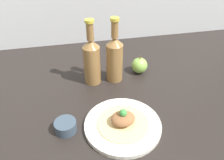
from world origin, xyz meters
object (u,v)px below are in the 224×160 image
object	(u,v)px
plate	(123,124)
plated_food	(123,120)
cider_bottle_left	(92,60)
cider_bottle_right	(115,57)
apple	(139,65)
dipping_bowl	(66,126)

from	to	relation	value
plate	plated_food	distance (cm)	2.28
cider_bottle_left	cider_bottle_right	bearing A→B (deg)	0.00
apple	plated_food	bearing A→B (deg)	-116.93
dipping_bowl	apple	bearing A→B (deg)	39.53
plated_food	dipping_bowl	size ratio (longest dim) A/B	2.39
plated_food	apple	world-z (taller)	apple
cider_bottle_right	dipping_bowl	bearing A→B (deg)	-130.77
plate	apple	bearing A→B (deg)	63.07
plate	dipping_bowl	size ratio (longest dim) A/B	3.59
cider_bottle_left	dipping_bowl	size ratio (longest dim) A/B	3.83
plate	dipping_bowl	world-z (taller)	dipping_bowl
plated_food	cider_bottle_left	distance (cm)	30.16
cider_bottle_right	apple	distance (cm)	14.73
apple	dipping_bowl	size ratio (longest dim) A/B	1.19
plate	dipping_bowl	distance (cm)	19.29
plated_food	cider_bottle_left	size ratio (longest dim) A/B	0.62
plate	plated_food	xyz separation A→B (cm)	(0.00, 0.00, 2.28)
plate	cider_bottle_right	size ratio (longest dim) A/B	0.94
cider_bottle_left	plated_food	bearing A→B (deg)	-77.50
apple	dipping_bowl	bearing A→B (deg)	-140.47
plate	cider_bottle_right	world-z (taller)	cider_bottle_right
cider_bottle_left	cider_bottle_right	size ratio (longest dim) A/B	1.00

